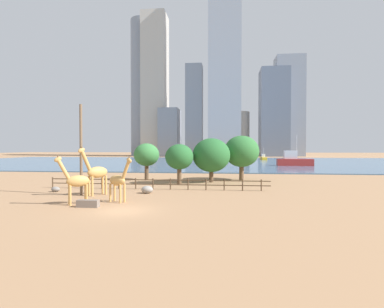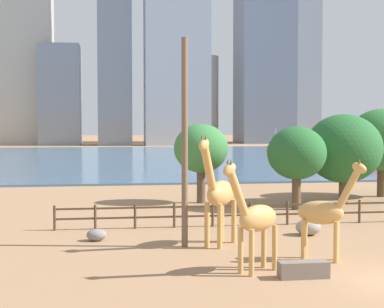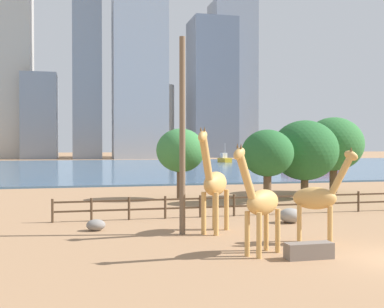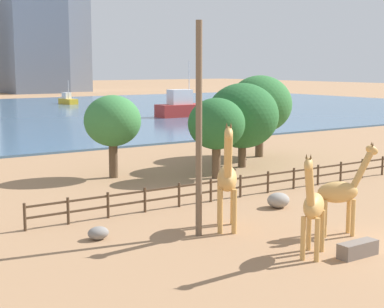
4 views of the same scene
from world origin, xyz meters
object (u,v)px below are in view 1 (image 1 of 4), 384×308
Objects in this scene: giraffe_companion at (119,180)px; boat_sailboat at (263,158)px; boulder_near_fence at (56,189)px; giraffe_young at (96,172)px; utility_pole at (81,150)px; tree_right_tall at (242,151)px; tree_center_broad at (179,157)px; feeding_trough at (88,204)px; tree_left_small at (211,155)px; giraffe_tall at (76,181)px; boat_ferry at (294,161)px; boulder_by_pole at (147,190)px; tree_left_large at (147,155)px.

giraffe_companion is 0.81× the size of boat_sailboat.
boulder_near_fence is 0.18× the size of boat_sailboat.
giraffe_young is 0.54× the size of utility_pole.
tree_right_tall is (17.24, 16.12, -0.36)m from utility_pole.
giraffe_young is 5.41× the size of boulder_near_fence.
tree_right_tall is (8.60, 5.67, 0.69)m from tree_center_broad.
feeding_trough is (1.95, -5.94, -2.08)m from giraffe_young.
tree_left_small is at bearing -16.03° from boat_sailboat.
boulder_near_fence is at bearing -146.78° from tree_left_small.
giraffe_young is 2.78m from utility_pole.
giraffe_tall is at bearing -49.12° from boulder_near_fence.
feeding_trough is 0.20× the size of boat_ferry.
giraffe_young is 0.99× the size of boat_sailboat.
boulder_by_pole is at bearing -0.12° from boulder_near_fence.
giraffe_young is at bearing -131.13° from tree_left_small.
feeding_trough is at bearing -110.51° from boulder_by_pole.
boulder_near_fence is 10.41m from boulder_by_pole.
tree_right_tall reaches higher than giraffe_companion.
boulder_by_pole is 0.14× the size of boat_ferry.
boulder_near_fence is at bearing 133.64° from feeding_trough.
utility_pole is at bearing -53.84° from giraffe_young.
tree_left_small reaches higher than giraffe_tall.
giraffe_tall reaches higher than giraffe_companion.
feeding_trough is at bearing -113.65° from boat_ferry.
boat_sailboat is (24.39, 91.17, -0.99)m from giraffe_companion.
utility_pole is 60.45m from boat_ferry.
feeding_trough is at bearing -97.82° from giraffe_companion.
giraffe_tall is 20.98m from tree_left_small.
boulder_near_fence is (-5.53, 1.91, -2.10)m from giraffe_young.
tree_left_large reaches higher than boulder_near_fence.
tree_right_tall is (12.01, 19.58, 2.36)m from giraffe_companion.
boat_sailboat reaches higher than boulder_near_fence.
giraffe_tall is 4.99m from giraffe_young.
giraffe_young is at bearing -124.13° from tree_center_broad.
tree_left_large is at bearing 170.74° from tree_left_small.
boat_sailboat is (28.05, 87.70, -1.42)m from giraffe_young.
boat_ferry is at bearing 62.37° from tree_left_small.
boulder_near_fence is at bearing 154.14° from utility_pole.
feeding_trough is 0.27× the size of tree_right_tall.
boat_sailboat is at bearing 77.35° from tree_left_small.
giraffe_young is 6.21m from boulder_near_fence.
giraffe_young is 22.56m from tree_right_tall.
tree_left_large is (-0.47, 20.44, 3.49)m from feeding_trough.
giraffe_young is at bearing -120.66° from giraffe_tall.
giraffe_tall is 8.33m from boulder_by_pole.
giraffe_companion is 0.82× the size of giraffe_young.
boulder_near_fence is (-9.19, 5.38, -1.68)m from giraffe_companion.
boulder_near_fence is at bearing -73.33° from giraffe_young.
tree_center_broad is at bearing -149.50° from tree_left_small.
giraffe_tall is at bearing -128.49° from giraffe_companion.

